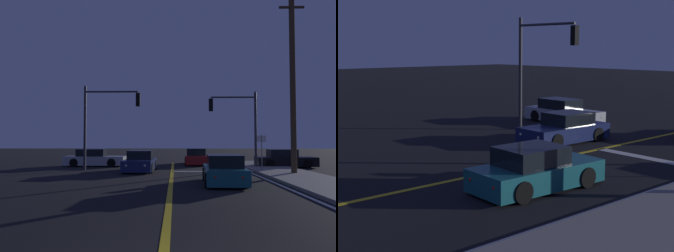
% 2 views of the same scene
% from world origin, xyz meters
% --- Properties ---
extents(sidewalk_right, '(3.20, 34.25, 0.15)m').
position_xyz_m(sidewalk_right, '(6.72, 9.51, 0.07)').
color(sidewalk_right, gray).
rests_on(sidewalk_right, ground).
extents(lane_line_center, '(0.20, 32.35, 0.01)m').
position_xyz_m(lane_line_center, '(0.00, 9.51, 0.01)').
color(lane_line_center, gold).
rests_on(lane_line_center, ground).
extents(lane_line_edge_right, '(0.16, 32.35, 0.01)m').
position_xyz_m(lane_line_edge_right, '(4.87, 9.51, 0.01)').
color(lane_line_edge_right, silver).
rests_on(lane_line_edge_right, ground).
extents(stop_bar, '(5.12, 0.50, 0.01)m').
position_xyz_m(stop_bar, '(2.56, 17.53, 0.01)').
color(stop_bar, silver).
rests_on(stop_bar, ground).
extents(car_lead_oncoming_navy, '(1.99, 4.31, 1.34)m').
position_xyz_m(car_lead_oncoming_navy, '(-2.07, 17.61, 0.58)').
color(car_lead_oncoming_navy, navy).
rests_on(car_lead_oncoming_navy, ground).
extents(car_distant_tail_teal, '(2.02, 4.23, 1.34)m').
position_xyz_m(car_distant_tail_teal, '(2.44, 11.32, 0.58)').
color(car_distant_tail_teal, '#195960').
rests_on(car_distant_tail_teal, ground).
extents(car_following_oncoming_silver, '(4.68, 1.91, 1.34)m').
position_xyz_m(car_following_oncoming_silver, '(-6.07, 21.84, 0.58)').
color(car_following_oncoming_silver, '#B2B5BA').
rests_on(car_following_oncoming_silver, ground).
extents(traffic_signal_far_left, '(3.83, 0.28, 5.71)m').
position_xyz_m(traffic_signal_far_left, '(-4.56, 18.43, 3.80)').
color(traffic_signal_far_left, '#38383D').
rests_on(traffic_signal_far_left, ground).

